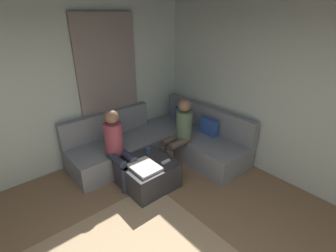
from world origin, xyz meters
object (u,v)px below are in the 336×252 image
at_px(ottoman, 148,174).
at_px(coffee_mug, 148,150).
at_px(person_on_couch_back, 180,131).
at_px(sectional_couch, 162,142).
at_px(game_remote, 166,161).
at_px(person_on_couch_side, 117,145).

height_order(ottoman, coffee_mug, coffee_mug).
distance_m(ottoman, coffee_mug, 0.38).
relative_size(coffee_mug, person_on_couch_back, 0.08).
bearing_deg(sectional_couch, game_remote, -35.94).
bearing_deg(sectional_couch, person_on_couch_side, -81.63).
distance_m(sectional_couch, ottoman, 0.92).
distance_m(person_on_couch_back, person_on_couch_side, 1.09).
relative_size(coffee_mug, person_on_couch_side, 0.08).
bearing_deg(person_on_couch_back, sectional_couch, 7.72).
height_order(game_remote, person_on_couch_back, person_on_couch_back).
relative_size(sectional_couch, game_remote, 17.00).
xyz_separation_m(game_remote, person_on_couch_back, (-0.31, 0.57, 0.23)).
height_order(sectional_couch, person_on_couch_back, person_on_couch_back).
bearing_deg(ottoman, sectional_couch, 125.96).
bearing_deg(game_remote, person_on_couch_back, 118.38).
xyz_separation_m(ottoman, person_on_couch_back, (-0.13, 0.79, 0.45)).
bearing_deg(coffee_mug, person_on_couch_back, 81.69).
relative_size(game_remote, person_on_couch_back, 0.12).
relative_size(ottoman, person_on_couch_side, 0.63).
xyz_separation_m(sectional_couch, person_on_couch_side, (0.15, -1.00, 0.38)).
xyz_separation_m(person_on_couch_back, person_on_couch_side, (-0.26, -1.06, 0.00)).
bearing_deg(person_on_couch_back, coffee_mug, 81.69).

